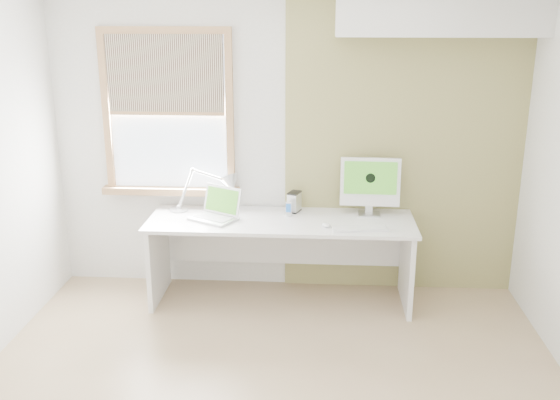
# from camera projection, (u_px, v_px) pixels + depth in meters

# --- Properties ---
(room) EXTENTS (4.04, 3.54, 2.64)m
(room) POSITION_uv_depth(u_px,v_px,m) (268.00, 203.00, 3.66)
(room) COLOR tan
(room) RESTS_ON ground
(accent_wall) EXTENTS (2.00, 0.02, 2.60)m
(accent_wall) POSITION_uv_depth(u_px,v_px,m) (404.00, 145.00, 5.25)
(accent_wall) COLOR #8D8A52
(accent_wall) RESTS_ON room
(soffit) EXTENTS (1.60, 0.40, 0.42)m
(soffit) POSITION_uv_depth(u_px,v_px,m) (441.00, 8.00, 4.76)
(soffit) COLOR white
(soffit) RESTS_ON room
(window) EXTENTS (1.20, 0.14, 1.42)m
(window) POSITION_uv_depth(u_px,v_px,m) (168.00, 114.00, 5.28)
(window) COLOR tan
(window) RESTS_ON room
(desk) EXTENTS (2.20, 0.70, 0.73)m
(desk) POSITION_uv_depth(u_px,v_px,m) (281.00, 239.00, 5.26)
(desk) COLOR white
(desk) RESTS_ON room
(desk_lamp) EXTENTS (0.67, 0.33, 0.37)m
(desk_lamp) POSITION_uv_depth(u_px,v_px,m) (221.00, 187.00, 5.38)
(desk_lamp) COLOR silver
(desk_lamp) RESTS_ON desk
(laptop) EXTENTS (0.46, 0.43, 0.25)m
(laptop) POSITION_uv_depth(u_px,v_px,m) (217.00, 211.00, 5.16)
(laptop) COLOR silver
(laptop) RESTS_ON desk
(phone_dock) EXTENTS (0.07, 0.07, 0.12)m
(phone_dock) POSITION_uv_depth(u_px,v_px,m) (288.00, 212.00, 5.23)
(phone_dock) COLOR silver
(phone_dock) RESTS_ON desk
(external_drive) EXTENTS (0.13, 0.16, 0.18)m
(external_drive) POSITION_uv_depth(u_px,v_px,m) (294.00, 202.00, 5.32)
(external_drive) COLOR silver
(external_drive) RESTS_ON desk
(imac) EXTENTS (0.50, 0.17, 0.49)m
(imac) POSITION_uv_depth(u_px,v_px,m) (370.00, 183.00, 5.20)
(imac) COLOR silver
(imac) RESTS_ON desk
(keyboard) EXTENTS (0.45, 0.18, 0.02)m
(keyboard) POSITION_uv_depth(u_px,v_px,m) (360.00, 229.00, 4.90)
(keyboard) COLOR white
(keyboard) RESTS_ON desk
(mouse) EXTENTS (0.10, 0.12, 0.03)m
(mouse) POSITION_uv_depth(u_px,v_px,m) (326.00, 225.00, 4.97)
(mouse) COLOR white
(mouse) RESTS_ON desk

